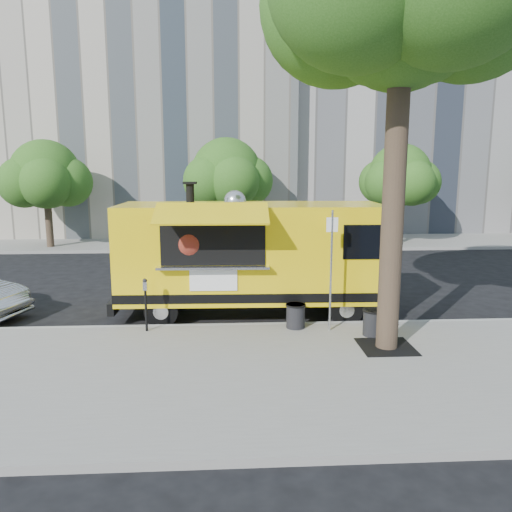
{
  "coord_description": "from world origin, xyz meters",
  "views": [
    {
      "loc": [
        -0.96,
        -13.36,
        4.18
      ],
      "look_at": [
        -0.2,
        0.0,
        1.77
      ],
      "focal_mm": 35.0,
      "sensor_mm": 36.0,
      "label": 1
    }
  ],
  "objects": [
    {
      "name": "ground",
      "position": [
        0.0,
        0.0,
        0.0
      ],
      "size": [
        120.0,
        120.0,
        0.0
      ],
      "primitive_type": "plane",
      "color": "black",
      "rests_on": "ground"
    },
    {
      "name": "trash_bin_left",
      "position": [
        2.53,
        -1.98,
        0.49
      ],
      "size": [
        0.53,
        0.53,
        0.64
      ],
      "color": "black",
      "rests_on": "sidewalk"
    },
    {
      "name": "tree_well",
      "position": [
        2.6,
        -2.8,
        0.15
      ],
      "size": [
        1.2,
        1.2,
        0.02
      ],
      "primitive_type": "cube",
      "color": "black",
      "rests_on": "sidewalk"
    },
    {
      "name": "far_tree_c",
      "position": [
        8.0,
        12.4,
        3.72
      ],
      "size": [
        3.24,
        3.24,
        5.21
      ],
      "color": "#33261C",
      "rests_on": "far_sidewalk"
    },
    {
      "name": "sign_post",
      "position": [
        1.55,
        -1.55,
        1.85
      ],
      "size": [
        0.28,
        0.06,
        3.0
      ],
      "color": "silver",
      "rests_on": "sidewalk"
    },
    {
      "name": "far_sidewalk",
      "position": [
        0.0,
        13.5,
        0.07
      ],
      "size": [
        60.0,
        5.0,
        0.15
      ],
      "primitive_type": "cube",
      "color": "gray",
      "rests_on": "ground"
    },
    {
      "name": "building_left",
      "position": [
        -8.0,
        22.0,
        12.0
      ],
      "size": [
        22.0,
        14.0,
        24.0
      ],
      "primitive_type": "cube",
      "color": "#AFA492",
      "rests_on": "ground"
    },
    {
      "name": "far_tree_b",
      "position": [
        -1.0,
        12.7,
        3.83
      ],
      "size": [
        3.6,
        3.6,
        5.5
      ],
      "color": "#33261C",
      "rests_on": "far_sidewalk"
    },
    {
      "name": "sidewalk",
      "position": [
        0.0,
        -4.0,
        0.07
      ],
      "size": [
        60.0,
        6.0,
        0.15
      ],
      "primitive_type": "cube",
      "color": "gray",
      "rests_on": "ground"
    },
    {
      "name": "curb",
      "position": [
        0.0,
        -0.93,
        0.07
      ],
      "size": [
        60.0,
        0.14,
        0.16
      ],
      "primitive_type": "cube",
      "color": "#999993",
      "rests_on": "ground"
    },
    {
      "name": "parking_meter",
      "position": [
        -3.0,
        -1.35,
        0.98
      ],
      "size": [
        0.11,
        0.11,
        1.33
      ],
      "color": "black",
      "rests_on": "sidewalk"
    },
    {
      "name": "far_tree_a",
      "position": [
        -10.0,
        12.3,
        3.78
      ],
      "size": [
        3.42,
        3.42,
        5.36
      ],
      "color": "#33261C",
      "rests_on": "far_sidewalk"
    },
    {
      "name": "food_truck",
      "position": [
        -0.35,
        0.35,
        1.76
      ],
      "size": [
        7.6,
        3.58,
        3.74
      ],
      "rotation": [
        0.0,
        0.0,
        -0.02
      ],
      "color": "yellow",
      "rests_on": "ground"
    },
    {
      "name": "trash_bin_right",
      "position": [
        0.73,
        -1.3,
        0.48
      ],
      "size": [
        0.51,
        0.51,
        0.61
      ],
      "color": "black",
      "rests_on": "sidewalk"
    },
    {
      "name": "building_mid",
      "position": [
        12.0,
        23.0,
        10.0
      ],
      "size": [
        20.0,
        14.0,
        20.0
      ],
      "primitive_type": "cube",
      "color": "#9A9490",
      "rests_on": "ground"
    }
  ]
}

